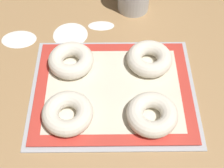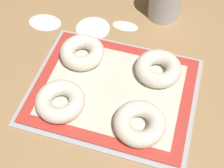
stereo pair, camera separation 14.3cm
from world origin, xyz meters
name	(u,v)px [view 2 (the right image)]	position (x,y,z in m)	size (l,w,h in m)	color
ground_plane	(114,89)	(0.00, 0.00, 0.00)	(2.80, 2.80, 0.00)	#A87F51
baking_tray	(112,90)	(0.00, -0.01, 0.00)	(0.44, 0.35, 0.01)	#B2B5BA
baking_mat	(112,89)	(0.00, -0.01, 0.01)	(0.41, 0.33, 0.00)	red
bagel_front_left	(60,101)	(-0.11, -0.10, 0.03)	(0.13, 0.13, 0.04)	silver
bagel_front_right	(140,123)	(0.09, -0.10, 0.03)	(0.13, 0.13, 0.04)	silver
bagel_back_left	(82,52)	(-0.12, 0.07, 0.03)	(0.13, 0.13, 0.04)	silver
bagel_back_right	(158,68)	(0.10, 0.08, 0.03)	(0.13, 0.13, 0.04)	silver
flour_patch_near	(93,28)	(-0.13, 0.21, 0.00)	(0.11, 0.11, 0.00)	white
flour_patch_far	(125,26)	(-0.04, 0.24, 0.00)	(0.08, 0.04, 0.00)	white
flour_patch_side	(45,22)	(-0.28, 0.19, 0.00)	(0.11, 0.07, 0.00)	white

